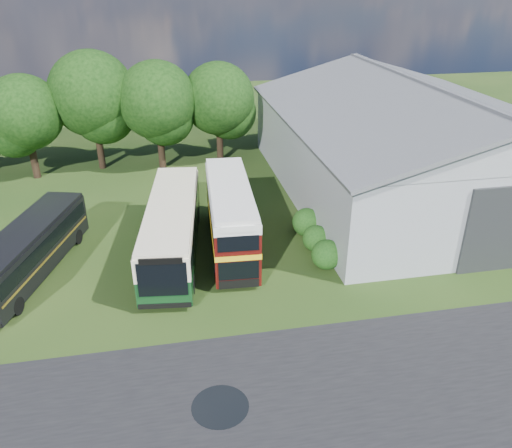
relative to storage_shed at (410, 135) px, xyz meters
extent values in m
plane|color=#193310|center=(-15.00, -15.98, -4.17)|extent=(120.00, 120.00, 0.00)
cube|color=black|center=(-12.00, -18.98, -4.17)|extent=(60.00, 8.00, 0.02)
cylinder|color=black|center=(-16.50, -18.98, -4.17)|extent=(2.20, 2.20, 0.01)
cube|color=gray|center=(0.00, 0.02, -1.42)|extent=(18.00, 24.00, 5.50)
cube|color=#2D3033|center=(0.00, -12.06, -1.67)|extent=(5.20, 0.18, 5.00)
cylinder|color=black|center=(-28.00, 7.52, -2.64)|extent=(0.56, 0.56, 3.06)
sphere|color=black|center=(-28.00, 7.52, 1.10)|extent=(5.78, 5.78, 5.78)
cylinder|color=black|center=(-23.00, 8.82, -2.37)|extent=(0.56, 0.56, 3.60)
sphere|color=black|center=(-23.00, 8.82, 2.03)|extent=(6.80, 6.80, 6.80)
cylinder|color=black|center=(-18.00, 7.82, -2.51)|extent=(0.56, 0.56, 3.31)
sphere|color=black|center=(-18.00, 7.82, 1.54)|extent=(6.26, 6.26, 6.26)
cylinder|color=black|center=(-13.00, 8.62, -2.58)|extent=(0.56, 0.56, 3.17)
sphere|color=black|center=(-13.00, 8.62, 1.29)|extent=(5.98, 5.98, 5.98)
sphere|color=#194714|center=(-9.40, -9.98, -4.17)|extent=(1.70, 1.70, 1.70)
sphere|color=#194714|center=(-9.40, -7.98, -4.17)|extent=(1.60, 1.60, 1.60)
sphere|color=#194714|center=(-9.40, -5.98, -4.17)|extent=(1.80, 1.80, 1.80)
cube|color=#0E3415|center=(-17.68, -6.93, -2.39)|extent=(4.07, 11.95, 2.91)
cube|color=#420B09|center=(-14.31, -6.90, -1.99)|extent=(2.95, 9.57, 3.78)
cube|color=black|center=(-25.34, -7.70, -2.65)|extent=(5.01, 10.26, 2.49)
camera|label=1|loc=(-17.76, -32.77, 10.55)|focal=35.00mm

